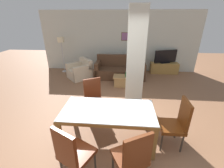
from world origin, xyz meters
The scene contains 15 objects.
ground_plane centered at (0.00, 0.00, 0.00)m, with size 18.00×18.00×0.00m, color brown.
back_wall centered at (0.00, 4.67, 1.35)m, with size 7.20×0.09×2.70m.
divider_pillar centered at (0.58, 1.59, 1.35)m, with size 0.48×0.30×2.70m.
dining_table centered at (0.00, 0.00, 0.62)m, with size 1.80×0.90×0.77m.
dining_chair_near_left centered at (-0.44, -0.86, 0.55)m, with size 0.62×0.62×1.03m.
dining_chair_far_left centered at (-0.45, 0.81, 0.55)m, with size 0.63×0.63×1.03m.
dining_chair_head_right centered at (1.32, 0.00, 0.55)m, with size 0.46×0.46×1.03m.
dining_chair_near_right centered at (0.45, -0.85, 0.55)m, with size 0.62×0.62×1.03m.
sofa centered at (0.11, 3.70, 0.31)m, with size 2.06×0.89×0.92m.
armchair centered at (-1.58, 3.47, 0.28)m, with size 1.18×1.18×0.79m.
coffee_table centered at (0.24, 2.80, 0.20)m, with size 0.72×0.48×0.39m.
bottle centered at (0.36, 2.75, 0.47)m, with size 0.06×0.06×0.22m.
tv_stand centered at (2.12, 4.40, 0.24)m, with size 1.23×0.40×0.49m.
tv_screen centered at (2.12, 4.40, 0.77)m, with size 1.03×0.41×0.59m.
floor_lamp centered at (-2.57, 4.22, 1.33)m, with size 0.29×0.29×1.60m.
Camera 1 is at (0.28, -2.42, 2.40)m, focal length 24.00 mm.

